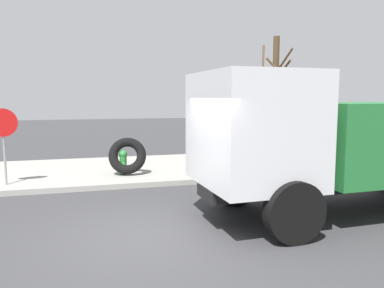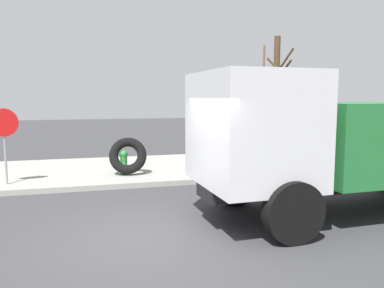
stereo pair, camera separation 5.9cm
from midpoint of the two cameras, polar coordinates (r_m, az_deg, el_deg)
ground_plane at (r=7.18m, az=-5.92°, el=-13.69°), size 80.00×80.00×0.00m
sidewalk_curb at (r=13.40m, az=-10.68°, el=-3.77°), size 36.00×5.00×0.15m
fire_hydrant at (r=12.22m, az=-10.18°, el=-2.52°), size 0.25×0.57×0.75m
loose_tire at (r=12.09m, az=-9.59°, el=-1.71°), size 1.25×0.87×1.17m
stop_sign at (r=11.60m, az=-26.05°, el=1.57°), size 0.76×0.08×2.07m
dump_truck_green at (r=9.03m, az=21.86°, el=0.61°), size 7.08×2.99×3.00m
bare_tree at (r=14.21m, az=11.98°, el=6.83°), size 1.22×1.13×4.48m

